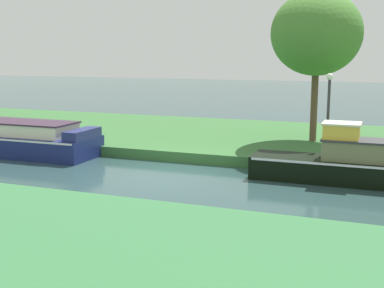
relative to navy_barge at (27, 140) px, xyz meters
name	(u,v)px	position (x,y,z in m)	size (l,w,h in m)	color
ground_plane	(162,175)	(6.48, -1.20, -0.61)	(120.00, 120.00, 0.00)	#2A4445
riverbank_far	(224,137)	(6.48, 5.80, -0.41)	(72.00, 10.00, 0.40)	#356733
navy_barge	(27,140)	(0.00, 0.00, 0.00)	(6.00, 2.19, 1.36)	navy
willow_tree_left	(317,34)	(10.56, 5.01, 4.20)	(3.64, 4.78, 6.12)	brown
lamp_post	(328,105)	(11.49, 1.83, 1.65)	(0.24, 0.24, 2.96)	#333338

